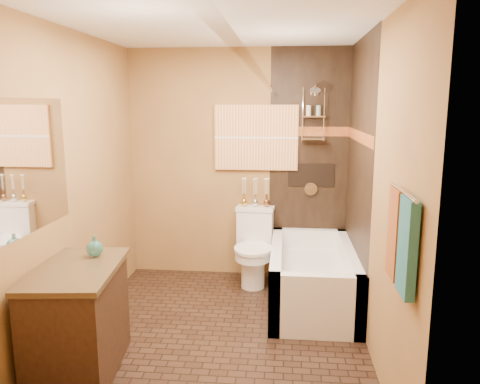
# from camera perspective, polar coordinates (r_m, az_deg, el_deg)

# --- Properties ---
(floor) EXTENTS (3.00, 3.00, 0.00)m
(floor) POSITION_cam_1_polar(r_m,az_deg,el_deg) (4.10, -2.48, -17.12)
(floor) COLOR black
(floor) RESTS_ON ground
(wall_left) EXTENTS (0.02, 3.00, 2.50)m
(wall_left) POSITION_cam_1_polar(r_m,az_deg,el_deg) (4.03, -19.77, 0.63)
(wall_left) COLOR #A4783F
(wall_left) RESTS_ON floor
(wall_right) EXTENTS (0.02, 3.00, 2.50)m
(wall_right) POSITION_cam_1_polar(r_m,az_deg,el_deg) (3.71, 16.06, 0.00)
(wall_right) COLOR #A4783F
(wall_right) RESTS_ON floor
(wall_back) EXTENTS (2.40, 0.02, 2.50)m
(wall_back) POSITION_cam_1_polar(r_m,az_deg,el_deg) (5.15, -0.24, 3.35)
(wall_back) COLOR #A4783F
(wall_back) RESTS_ON floor
(wall_front) EXTENTS (2.40, 0.02, 2.50)m
(wall_front) POSITION_cam_1_polar(r_m,az_deg,el_deg) (2.25, -8.14, -6.55)
(wall_front) COLOR #A4783F
(wall_front) RESTS_ON floor
(ceiling) EXTENTS (3.00, 3.00, 0.00)m
(ceiling) POSITION_cam_1_polar(r_m,az_deg,el_deg) (3.67, -2.81, 19.93)
(ceiling) COLOR silver
(ceiling) RESTS_ON wall_back
(alcove_tile_back) EXTENTS (0.85, 0.01, 2.50)m
(alcove_tile_back) POSITION_cam_1_polar(r_m,az_deg,el_deg) (5.12, 8.42, 3.18)
(alcove_tile_back) COLOR black
(alcove_tile_back) RESTS_ON wall_back
(alcove_tile_right) EXTENTS (0.01, 1.50, 2.50)m
(alcove_tile_right) POSITION_cam_1_polar(r_m,az_deg,el_deg) (4.43, 14.20, 1.81)
(alcove_tile_right) COLOR black
(alcove_tile_right) RESTS_ON wall_right
(mosaic_band_back) EXTENTS (0.85, 0.01, 0.10)m
(mosaic_band_back) POSITION_cam_1_polar(r_m,az_deg,el_deg) (5.08, 8.54, 7.31)
(mosaic_band_back) COLOR maroon
(mosaic_band_back) RESTS_ON alcove_tile_back
(mosaic_band_right) EXTENTS (0.01, 1.50, 0.10)m
(mosaic_band_right) POSITION_cam_1_polar(r_m,az_deg,el_deg) (4.39, 14.29, 6.58)
(mosaic_band_right) COLOR maroon
(mosaic_band_right) RESTS_ON alcove_tile_right
(alcove_niche) EXTENTS (0.50, 0.01, 0.25)m
(alcove_niche) POSITION_cam_1_polar(r_m,az_deg,el_deg) (5.13, 8.67, 2.06)
(alcove_niche) COLOR black
(alcove_niche) RESTS_ON alcove_tile_back
(shower_fixtures) EXTENTS (0.24, 0.33, 1.16)m
(shower_fixtures) POSITION_cam_1_polar(r_m,az_deg,el_deg) (4.97, 8.90, 7.77)
(shower_fixtures) COLOR silver
(shower_fixtures) RESTS_ON floor
(curtain_rod) EXTENTS (0.03, 1.55, 0.03)m
(curtain_rod) POSITION_cam_1_polar(r_m,az_deg,el_deg) (4.34, 4.09, 12.13)
(curtain_rod) COLOR silver
(curtain_rod) RESTS_ON wall_back
(towel_bar) EXTENTS (0.02, 0.55, 0.02)m
(towel_bar) POSITION_cam_1_polar(r_m,az_deg,el_deg) (2.65, 19.22, 0.06)
(towel_bar) COLOR silver
(towel_bar) RESTS_ON wall_right
(towel_teal) EXTENTS (0.05, 0.22, 0.52)m
(towel_teal) POSITION_cam_1_polar(r_m,az_deg,el_deg) (2.59, 19.73, -6.36)
(towel_teal) COLOR #215F71
(towel_teal) RESTS_ON towel_bar
(towel_rust) EXTENTS (0.05, 0.22, 0.52)m
(towel_rust) POSITION_cam_1_polar(r_m,az_deg,el_deg) (2.83, 18.48, -4.83)
(towel_rust) COLOR brown
(towel_rust) RESTS_ON towel_bar
(sunset_painting) EXTENTS (0.90, 0.04, 0.70)m
(sunset_painting) POSITION_cam_1_polar(r_m,az_deg,el_deg) (5.08, 1.98, 6.64)
(sunset_painting) COLOR orange
(sunset_painting) RESTS_ON wall_back
(vanity_mirror) EXTENTS (0.01, 1.00, 0.90)m
(vanity_mirror) POSITION_cam_1_polar(r_m,az_deg,el_deg) (3.45, -24.22, 2.90)
(vanity_mirror) COLOR white
(vanity_mirror) RESTS_ON wall_left
(bathtub) EXTENTS (0.80, 1.50, 0.55)m
(bathtub) POSITION_cam_1_polar(r_m,az_deg,el_deg) (4.66, 8.80, -10.69)
(bathtub) COLOR white
(bathtub) RESTS_ON floor
(toilet) EXTENTS (0.42, 0.62, 0.80)m
(toilet) POSITION_cam_1_polar(r_m,az_deg,el_deg) (5.03, 1.70, -6.67)
(toilet) COLOR white
(toilet) RESTS_ON floor
(vanity) EXTENTS (0.64, 0.95, 0.80)m
(vanity) POSITION_cam_1_polar(r_m,az_deg,el_deg) (3.63, -19.11, -14.54)
(vanity) COLOR black
(vanity) RESTS_ON floor
(teal_bottle) EXTENTS (0.15, 0.15, 0.19)m
(teal_bottle) POSITION_cam_1_polar(r_m,az_deg,el_deg) (3.64, -17.31, -6.33)
(teal_bottle) COLOR #257066
(teal_bottle) RESTS_ON vanity
(bud_vases) EXTENTS (0.31, 0.07, 0.31)m
(bud_vases) POSITION_cam_1_polar(r_m,az_deg,el_deg) (5.07, 1.88, 0.04)
(bud_vases) COLOR gold
(bud_vases) RESTS_ON toilet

